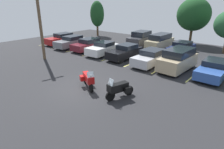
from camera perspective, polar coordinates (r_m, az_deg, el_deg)
ground at (r=14.17m, az=-8.62°, el=-4.25°), size 44.00×44.00×0.10m
motorcycle_touring at (r=13.89m, az=-7.09°, el=-1.33°), size 2.12×1.34×1.48m
motorcycle_second at (r=12.35m, az=1.99°, el=-4.13°), size 1.13×2.08×1.46m
parking_stripes at (r=21.22m, az=3.97°, el=4.65°), size 26.93×4.68×0.01m
car_red at (r=29.44m, az=-14.59°, el=10.11°), size 1.89×4.54×1.55m
car_grey at (r=27.02m, az=-11.89°, el=9.41°), size 2.19×4.78×1.51m
car_maroon at (r=24.91m, az=-7.10°, el=8.69°), size 1.90×4.22×1.48m
car_white at (r=22.75m, az=-2.70°, el=7.62°), size 2.19×4.32×1.46m
car_black at (r=21.14m, az=3.90°, el=6.65°), size 1.90×4.51×1.52m
car_silver at (r=19.26m, az=11.25°, el=4.89°), size 1.90×4.36×1.51m
car_tan at (r=18.34m, az=18.82°, el=4.16°), size 2.18×4.53×1.96m
car_blue at (r=17.94m, az=27.86°, el=1.45°), size 1.92×4.57×1.38m
car_far_charcoal at (r=27.59m, az=8.39°, el=10.34°), size 2.20×4.53×2.01m
car_far_champagne at (r=26.09m, az=13.90°, el=9.36°), size 1.83×4.84×1.98m
car_far_navy at (r=24.73m, az=19.71°, el=7.40°), size 1.95×4.81×1.38m
utility_pole at (r=21.57m, az=-20.62°, el=15.77°), size 0.49×1.79×8.70m
tree_far_right at (r=35.63m, az=-4.39°, el=17.31°), size 2.43×2.43×5.94m
tree_center at (r=30.28m, az=22.91°, el=15.93°), size 4.54×4.54×6.37m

